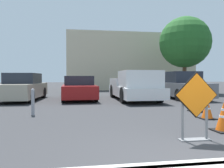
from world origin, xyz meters
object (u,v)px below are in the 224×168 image
(traffic_cone_third, at_px, (197,103))
(pickup_truck, at_px, (135,87))
(traffic_cone_nearest, at_px, (224,117))
(parked_car_nearest, at_px, (23,88))
(parked_car_second, at_px, (79,88))
(road_closed_sign, at_px, (196,103))
(traffic_cone_second, at_px, (207,109))
(parked_car_third, at_px, (182,86))
(bollard_nearest, at_px, (33,101))

(traffic_cone_third, distance_m, pickup_truck, 4.45)
(traffic_cone_nearest, bearing_deg, parked_car_nearest, 128.39)
(parked_car_second, bearing_deg, road_closed_sign, 102.87)
(traffic_cone_second, bearing_deg, traffic_cone_third, 72.24)
(traffic_cone_nearest, distance_m, parked_car_third, 8.18)
(road_closed_sign, bearing_deg, traffic_cone_second, 52.89)
(parked_car_nearest, distance_m, pickup_truck, 6.24)
(traffic_cone_nearest, relative_size, bollard_nearest, 0.78)
(traffic_cone_nearest, xyz_separation_m, traffic_cone_third, (0.96, 2.84, -0.01))
(traffic_cone_second, distance_m, parked_car_third, 6.60)
(traffic_cone_third, height_order, parked_car_nearest, parked_car_nearest)
(traffic_cone_third, relative_size, pickup_truck, 0.12)
(parked_car_second, height_order, parked_car_third, parked_car_third)
(road_closed_sign, height_order, bollard_nearest, road_closed_sign)
(parked_car_second, relative_size, parked_car_third, 1.03)
(traffic_cone_second, xyz_separation_m, traffic_cone_third, (0.43, 1.35, 0.02))
(traffic_cone_nearest, relative_size, traffic_cone_third, 1.03)
(parked_car_third, relative_size, bollard_nearest, 4.73)
(traffic_cone_third, height_order, pickup_truck, pickup_truck)
(traffic_cone_third, distance_m, parked_car_third, 5.19)
(parked_car_second, distance_m, bollard_nearest, 5.33)
(traffic_cone_second, relative_size, pickup_truck, 0.12)
(parked_car_third, xyz_separation_m, bollard_nearest, (-7.72, -4.67, -0.26))
(parked_car_nearest, height_order, pickup_truck, pickup_truck)
(parked_car_second, bearing_deg, parked_car_nearest, -1.94)
(road_closed_sign, height_order, pickup_truck, pickup_truck)
(traffic_cone_second, distance_m, parked_car_nearest, 9.60)
(road_closed_sign, relative_size, traffic_cone_third, 2.02)
(parked_car_nearest, distance_m, bollard_nearest, 5.33)
(traffic_cone_third, relative_size, parked_car_second, 0.16)
(road_closed_sign, xyz_separation_m, traffic_cone_third, (2.02, 3.45, -0.44))
(parked_car_third, bearing_deg, traffic_cone_second, 70.11)
(traffic_cone_second, distance_m, traffic_cone_third, 1.42)
(parked_car_second, xyz_separation_m, bollard_nearest, (-1.55, -5.10, -0.16))
(road_closed_sign, relative_size, traffic_cone_second, 2.16)
(traffic_cone_nearest, relative_size, pickup_truck, 0.13)
(traffic_cone_second, height_order, pickup_truck, pickup_truck)
(bollard_nearest, bearing_deg, parked_car_third, 31.19)
(road_closed_sign, relative_size, parked_car_second, 0.32)
(traffic_cone_third, xyz_separation_m, bollard_nearest, (-5.86, 0.15, 0.15))
(traffic_cone_nearest, relative_size, parked_car_second, 0.16)
(traffic_cone_second, relative_size, traffic_cone_third, 0.94)
(traffic_cone_second, relative_size, bollard_nearest, 0.71)
(traffic_cone_nearest, xyz_separation_m, parked_car_third, (2.82, 7.67, 0.40))
(traffic_cone_second, xyz_separation_m, bollard_nearest, (-5.42, 1.51, 0.17))
(traffic_cone_nearest, height_order, bollard_nearest, bollard_nearest)
(traffic_cone_nearest, distance_m, pickup_truck, 7.12)
(road_closed_sign, xyz_separation_m, traffic_cone_nearest, (1.06, 0.61, -0.43))
(pickup_truck, height_order, parked_car_third, parked_car_third)
(parked_car_nearest, height_order, bollard_nearest, parked_car_nearest)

